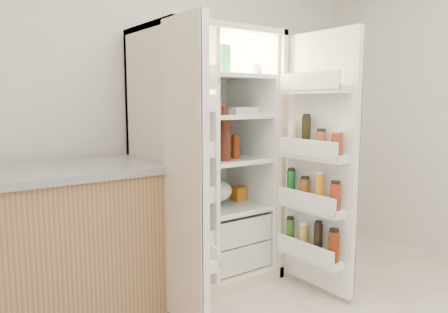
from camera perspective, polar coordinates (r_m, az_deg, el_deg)
wall_back at (r=3.31m, az=-8.52°, el=8.13°), size 4.00×0.02×2.70m
refrigerator at (r=3.15m, az=-2.69°, el=-2.87°), size 0.92×0.70×1.80m
freezer_door at (r=2.35m, az=-5.11°, el=-2.77°), size 0.15×0.40×1.72m
fridge_door at (r=2.91m, az=12.67°, el=-1.44°), size 0.17×0.58×1.72m
kitchen_counter at (r=2.70m, az=-22.03°, el=-11.27°), size 1.28×0.68×0.93m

